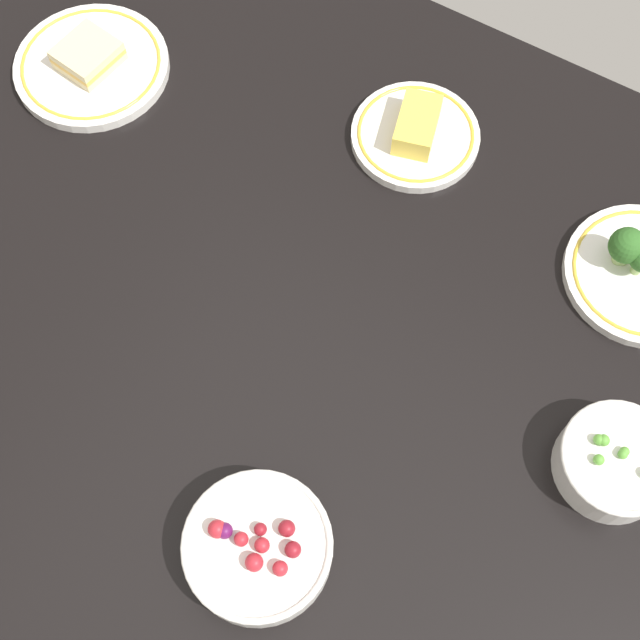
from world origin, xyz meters
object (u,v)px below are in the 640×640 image
object	(u,v)px
bowl_berries	(258,547)
bowl_peas	(615,462)
plate_sandwich	(91,64)
plate_broccoli	(640,268)
plate_cheese	(416,133)

from	to	relation	value
bowl_berries	bowl_peas	distance (cm)	41.35
plate_sandwich	bowl_berries	size ratio (longest dim) A/B	1.34
bowl_berries	plate_broccoli	size ratio (longest dim) A/B	0.82
plate_broccoli	bowl_peas	bearing A→B (deg)	-74.42
plate_sandwich	plate_cheese	size ratio (longest dim) A/B	1.25
plate_sandwich	bowl_berries	bearing A→B (deg)	-38.22
plate_sandwich	bowl_berries	xyz separation A→B (cm)	(56.86, -44.78, 1.41)
bowl_peas	plate_cheese	bearing A→B (deg)	144.77
plate_broccoli	bowl_berries	bearing A→B (deg)	-112.76
bowl_berries	bowl_peas	world-z (taller)	bowl_berries
plate_sandwich	plate_broccoli	size ratio (longest dim) A/B	1.10
plate_sandwich	bowl_peas	distance (cm)	87.99
plate_broccoli	plate_cheese	world-z (taller)	plate_broccoli
plate_sandwich	plate_cheese	xyz separation A→B (cm)	(45.31, 13.15, 0.11)
plate_sandwich	bowl_peas	bearing A→B (deg)	-10.45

